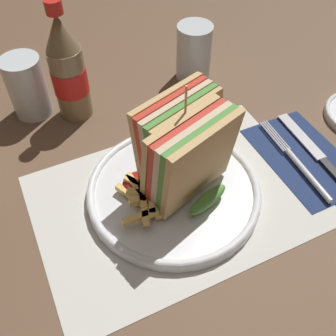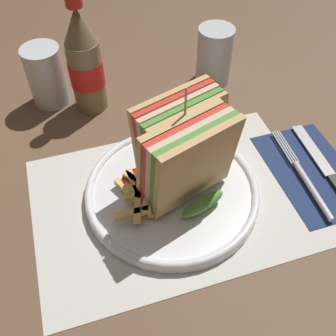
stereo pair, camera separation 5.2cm
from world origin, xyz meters
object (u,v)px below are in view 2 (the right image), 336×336
object	(u,v)px
coke_bottle_near	(85,63)
plate_main	(172,191)
glass_far	(47,79)
glass_near	(214,59)
fork	(306,180)
club_sandwich	(185,152)
knife	(325,168)

from	to	relation	value
coke_bottle_near	plate_main	bearing A→B (deg)	-72.76
glass_far	glass_near	bearing A→B (deg)	-5.48
fork	glass_near	bearing A→B (deg)	100.35
club_sandwich	coke_bottle_near	xyz separation A→B (m)	(-0.10, 0.24, 0.01)
fork	coke_bottle_near	distance (m)	0.41
fork	glass_far	bearing A→B (deg)	140.17
club_sandwich	knife	world-z (taller)	club_sandwich
glass_far	plate_main	bearing A→B (deg)	-62.81
club_sandwich	coke_bottle_near	size ratio (longest dim) A/B	0.81
fork	coke_bottle_near	bearing A→B (deg)	137.31
fork	knife	bearing A→B (deg)	22.81
glass_near	glass_far	size ratio (longest dim) A/B	1.00
knife	fork	bearing A→B (deg)	-157.19
glass_near	knife	bearing A→B (deg)	-73.69
plate_main	glass_far	size ratio (longest dim) A/B	2.37
club_sandwich	knife	distance (m)	0.24
club_sandwich	glass_near	distance (m)	0.29
club_sandwich	glass_far	distance (m)	0.32
glass_far	fork	bearing A→B (deg)	-42.89
knife	glass_far	size ratio (longest dim) A/B	1.77
plate_main	glass_far	bearing A→B (deg)	117.19
plate_main	club_sandwich	world-z (taller)	club_sandwich
plate_main	fork	world-z (taller)	plate_main
glass_near	glass_far	xyz separation A→B (m)	(-0.31, 0.03, -0.00)
fork	coke_bottle_near	world-z (taller)	coke_bottle_near
knife	coke_bottle_near	distance (m)	0.43
plate_main	glass_near	bearing A→B (deg)	56.79
club_sandwich	knife	size ratio (longest dim) A/B	0.88
knife	glass_near	size ratio (longest dim) A/B	1.77
knife	coke_bottle_near	bearing A→B (deg)	143.06
knife	glass_far	distance (m)	0.50
coke_bottle_near	glass_near	distance (m)	0.24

